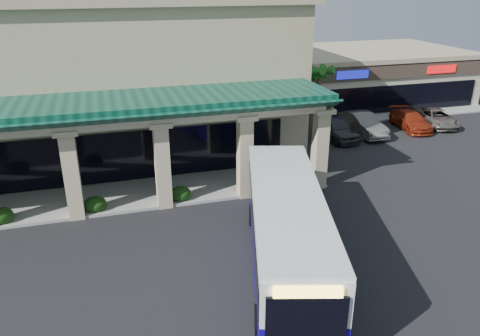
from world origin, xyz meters
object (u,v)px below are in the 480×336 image
object	(u,v)px
car_silver	(335,128)
car_red	(410,120)
car_gray	(437,118)
transit_bus	(286,231)
pedestrian	(323,223)
car_white	(363,124)

from	to	relation	value
car_silver	car_red	size ratio (longest dim) A/B	1.00
car_red	car_gray	world-z (taller)	car_red
car_silver	car_red	bearing A→B (deg)	-1.05
car_gray	car_silver	bearing A→B (deg)	-164.49
car_gray	transit_bus	bearing A→B (deg)	-129.99
car_silver	pedestrian	bearing A→B (deg)	-124.34
pedestrian	car_white	bearing A→B (deg)	-20.22
pedestrian	car_gray	xyz separation A→B (m)	(17.24, 14.12, -0.25)
car_silver	car_white	bearing A→B (deg)	2.07
transit_bus	car_white	bearing A→B (deg)	66.70
car_silver	car_gray	world-z (taller)	car_silver
car_silver	car_gray	xyz separation A→B (m)	(9.72, 0.65, -0.16)
car_red	car_gray	xyz separation A→B (m)	(2.64, 0.14, -0.03)
car_red	car_silver	bearing A→B (deg)	-167.45
car_gray	car_red	bearing A→B (deg)	-165.20
car_white	car_red	bearing A→B (deg)	1.38
car_gray	car_white	bearing A→B (deg)	-165.74
pedestrian	car_gray	size ratio (longest dim) A/B	0.38
pedestrian	car_gray	distance (m)	22.29
transit_bus	car_white	world-z (taller)	transit_bus
transit_bus	pedestrian	distance (m)	2.96
pedestrian	car_gray	world-z (taller)	pedestrian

